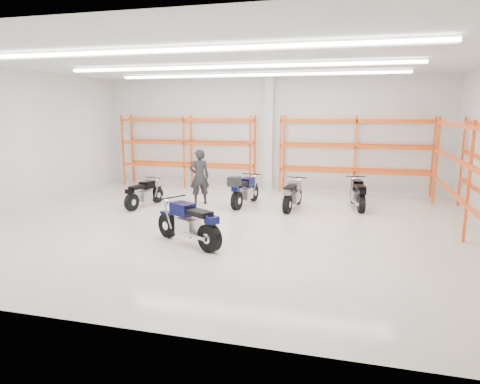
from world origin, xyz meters
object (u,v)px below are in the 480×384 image
(motorcycle_back_d, at_px, (358,194))
(standing_man, at_px, (199,177))
(motorcycle_back_c, at_px, (292,195))
(motorcycle_back_a, at_px, (143,194))
(motorcycle_main, at_px, (190,224))
(motorcycle_back_b, at_px, (243,191))
(structural_column, at_px, (269,134))

(motorcycle_back_d, bearing_deg, standing_man, -172.29)
(motorcycle_back_d, distance_m, standing_man, 5.37)
(motorcycle_back_c, xyz_separation_m, standing_man, (-3.23, -0.00, 0.48))
(motorcycle_back_a, bearing_deg, motorcycle_back_d, 13.64)
(motorcycle_back_d, xyz_separation_m, standing_man, (-5.30, -0.72, 0.48))
(motorcycle_main, height_order, motorcycle_back_c, motorcycle_main)
(motorcycle_main, height_order, motorcycle_back_b, motorcycle_back_b)
(motorcycle_main, distance_m, standing_man, 4.66)
(motorcycle_back_b, relative_size, structural_column, 0.49)
(motorcycle_back_b, xyz_separation_m, structural_column, (0.19, 3.39, 1.71))
(motorcycle_back_c, bearing_deg, structural_column, 113.49)
(motorcycle_back_a, xyz_separation_m, motorcycle_back_b, (3.23, 0.96, 0.10))
(motorcycle_back_c, height_order, standing_man, standing_man)
(motorcycle_back_b, bearing_deg, motorcycle_back_a, -163.40)
(motorcycle_main, relative_size, motorcycle_back_c, 1.01)
(motorcycle_back_c, bearing_deg, motorcycle_main, -112.52)
(motorcycle_back_c, height_order, motorcycle_back_d, motorcycle_back_d)
(structural_column, bearing_deg, motorcycle_main, -92.70)
(motorcycle_main, relative_size, motorcycle_back_a, 1.08)
(motorcycle_back_c, relative_size, standing_man, 1.07)
(motorcycle_back_b, height_order, motorcycle_back_d, motorcycle_back_b)
(motorcycle_back_c, bearing_deg, motorcycle_back_b, -179.64)
(motorcycle_back_a, xyz_separation_m, motorcycle_back_c, (4.89, 0.97, 0.03))
(motorcycle_main, bearing_deg, motorcycle_back_d, 52.77)
(structural_column, bearing_deg, motorcycle_back_b, -93.14)
(motorcycle_back_a, bearing_deg, motorcycle_back_c, 11.27)
(motorcycle_main, xyz_separation_m, structural_column, (0.37, 7.81, 1.73))
(motorcycle_back_a, relative_size, motorcycle_back_b, 0.87)
(motorcycle_back_b, bearing_deg, standing_man, 179.75)
(motorcycle_main, xyz_separation_m, motorcycle_back_b, (0.18, 4.42, 0.02))
(motorcycle_back_b, distance_m, standing_man, 1.63)
(motorcycle_back_c, bearing_deg, standing_man, -179.94)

